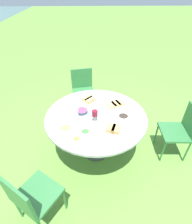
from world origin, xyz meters
name	(u,v)px	position (x,y,z in m)	size (l,w,h in m)	color
ground_plane	(96,151)	(0.00, 0.00, 0.00)	(40.00, 40.00, 0.00)	#5B8C38
dining_table	(96,120)	(0.00, 0.00, 0.69)	(1.46, 1.46, 0.77)	#4C4C51
chair_near_left	(181,129)	(-0.05, -1.30, 0.52)	(0.46, 0.44, 0.89)	#2D6B38
chair_near_right	(83,87)	(1.27, 0.24, 0.52)	(0.49, 0.51, 0.89)	#2D6B38
chair_far_back	(31,196)	(-1.04, 0.72, 0.52)	(0.60, 0.60, 0.89)	#2D6B38
water_pitcher	(74,116)	(-0.13, 0.30, 0.87)	(0.13, 0.12, 0.20)	silver
wine_glass	(95,114)	(-0.13, 0.02, 0.91)	(0.08, 0.08, 0.18)	silver
platter_bread_main	(116,105)	(0.22, -0.31, 0.80)	(0.33, 0.40, 0.06)	white
platter_charcuterie	(88,100)	(0.36, 0.11, 0.81)	(0.38, 0.38, 0.08)	white
platter_sandwich_side	(112,130)	(-0.34, -0.20, 0.81)	(0.30, 0.35, 0.08)	white
bowl_fries	(66,129)	(-0.31, 0.40, 0.80)	(0.17, 0.17, 0.06)	white
bowl_salad	(85,132)	(-0.38, 0.15, 0.80)	(0.12, 0.12, 0.05)	white
bowl_olives	(123,117)	(-0.08, -0.38, 0.80)	(0.16, 0.16, 0.04)	white
bowl_dip_red	(82,111)	(0.07, 0.21, 0.80)	(0.17, 0.17, 0.04)	#334256
bowl_dip_cream	(109,95)	(0.51, -0.23, 0.80)	(0.15, 0.15, 0.04)	beige
bowl_roasted_veg	(76,140)	(-0.51, 0.25, 0.80)	(0.10, 0.10, 0.05)	white
cup_water_near	(132,112)	(0.00, -0.51, 0.83)	(0.06, 0.06, 0.11)	silver
cup_water_far	(67,103)	(0.25, 0.44, 0.83)	(0.07, 0.07, 0.10)	silver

